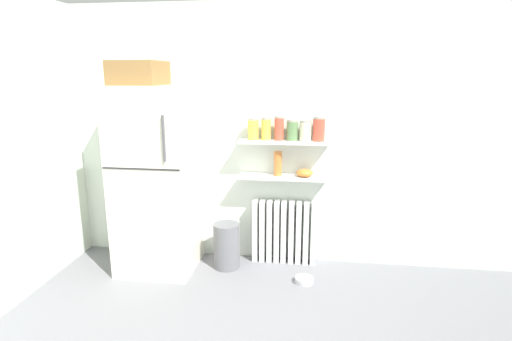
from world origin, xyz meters
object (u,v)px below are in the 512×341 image
storage_jar_2 (279,128)px  pet_food_bowl (304,280)px  storage_jar_3 (292,130)px  vase (278,164)px  storage_jar_4 (305,131)px  shelf_bowl (305,173)px  storage_jar_0 (253,129)px  storage_jar_5 (319,129)px  trash_bin (227,246)px  radiator (284,232)px  refrigerator (156,175)px  storage_jar_1 (266,129)px

storage_jar_2 → pet_food_bowl: bearing=-53.7°
storage_jar_3 → vase: (-0.14, 0.00, -0.33)m
storage_jar_4 → shelf_bowl: storage_jar_4 is taller
storage_jar_0 → storage_jar_5: 0.64m
storage_jar_0 → storage_jar_2: 0.25m
trash_bin → shelf_bowl: bearing=12.8°
radiator → storage_jar_5: (0.32, -0.03, 1.08)m
refrigerator → storage_jar_4: refrigerator is taller
shelf_bowl → storage_jar_2: bearing=-180.0°
storage_jar_4 → storage_jar_5: size_ratio=0.85×
storage_jar_4 → storage_jar_5: 0.13m
storage_jar_4 → shelf_bowl: bearing=0.0°
refrigerator → storage_jar_2: refrigerator is taller
storage_jar_2 → storage_jar_3: storage_jar_2 is taller
storage_jar_0 → trash_bin: size_ratio=0.46×
storage_jar_1 → storage_jar_5: (0.51, 0.00, 0.01)m
storage_jar_0 → storage_jar_2: (0.25, -0.00, 0.01)m
storage_jar_0 → storage_jar_5: bearing=-0.0°
storage_jar_5 → storage_jar_3: bearing=180.0°
storage_jar_3 → trash_bin: storage_jar_3 is taller
storage_jar_5 → trash_bin: bearing=-168.9°
radiator → storage_jar_3: bearing=-25.3°
shelf_bowl → trash_bin: size_ratio=0.36×
refrigerator → storage_jar_0: bearing=14.2°
storage_jar_4 → storage_jar_5: (0.13, 0.00, 0.02)m
storage_jar_2 → storage_jar_3: size_ratio=1.17×
pet_food_bowl → shelf_bowl: bearing=94.1°
storage_jar_0 → shelf_bowl: size_ratio=1.27×
vase → storage_jar_3: bearing=0.0°
storage_jar_1 → pet_food_bowl: 1.49m
shelf_bowl → storage_jar_4: bearing=180.0°
storage_jar_3 → trash_bin: (-0.63, -0.17, -1.16)m
refrigerator → storage_jar_2: 1.29m
refrigerator → storage_jar_2: size_ratio=8.60×
storage_jar_4 → pet_food_bowl: bearing=-85.2°
trash_bin → pet_food_bowl: bearing=-15.5°
refrigerator → storage_jar_1: (1.06, 0.23, 0.44)m
storage_jar_1 → storage_jar_5: storage_jar_5 is taller
refrigerator → vase: (1.17, 0.23, 0.10)m
radiator → refrigerator: bearing=-168.0°
storage_jar_2 → storage_jar_0: bearing=180.0°
storage_jar_0 → pet_food_bowl: storage_jar_0 is taller
storage_jar_3 → pet_food_bowl: bearing=-67.8°
storage_jar_3 → vase: storage_jar_3 is taller
radiator → storage_jar_4: size_ratio=3.32×
storage_jar_5 → vase: storage_jar_5 is taller
refrigerator → vase: bearing=11.3°
refrigerator → storage_jar_0: (0.93, 0.23, 0.44)m
refrigerator → radiator: 1.42m
storage_jar_0 → trash_bin: 1.20m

